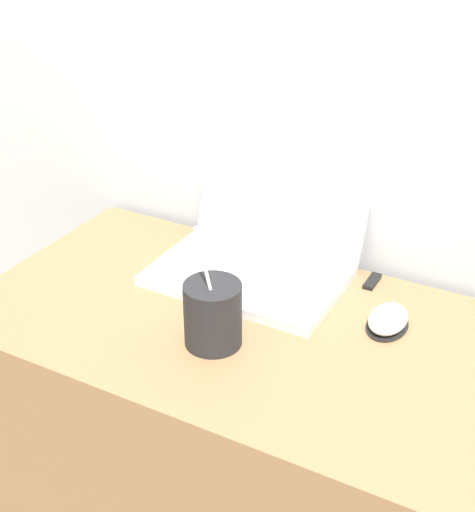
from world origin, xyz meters
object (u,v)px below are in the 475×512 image
at_px(drink_cup, 213,313).
at_px(computer_mouse, 388,320).
at_px(laptop, 259,251).
at_px(usb_stick, 372,281).

height_order(drink_cup, computer_mouse, drink_cup).
relative_size(laptop, usb_stick, 6.17).
bearing_deg(computer_mouse, drink_cup, -143.08).
bearing_deg(drink_cup, laptop, 99.70).
height_order(drink_cup, usb_stick, drink_cup).
xyz_separation_m(laptop, computer_mouse, (0.29, -0.07, -0.03)).
bearing_deg(laptop, computer_mouse, -13.69).
height_order(laptop, drink_cup, drink_cup).
relative_size(drink_cup, usb_stick, 3.73).
height_order(laptop, usb_stick, laptop).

